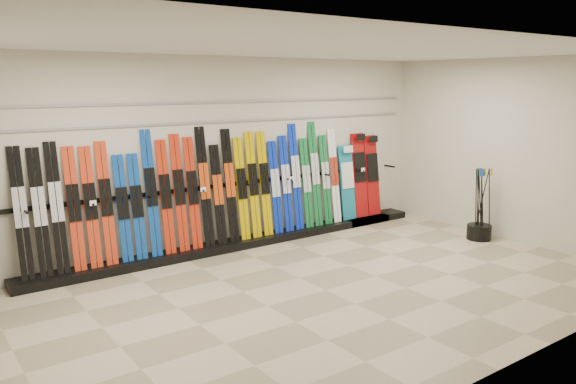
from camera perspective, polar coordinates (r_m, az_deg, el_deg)
floor at (r=7.27m, az=3.82°, el=-9.90°), size 8.00×8.00×0.00m
back_wall at (r=8.92m, az=-6.39°, el=3.93°), size 8.00×0.00×8.00m
right_wall at (r=9.91m, az=22.08°, el=3.90°), size 0.00×5.00×5.00m
ceiling at (r=6.80m, az=4.16°, el=14.41°), size 8.00×8.00×0.00m
ski_rack_base at (r=9.14m, az=-4.28°, el=-5.09°), size 8.00×0.40×0.12m
skis at (r=8.67m, az=-8.44°, el=0.02°), size 5.37×0.29×1.82m
snowboards at (r=10.54m, az=7.33°, el=1.47°), size 0.95×0.24×1.55m
pole_bin at (r=9.99m, az=18.83°, el=-3.87°), size 0.40×0.40×0.25m
ski_poles at (r=9.91m, az=18.97°, el=-1.12°), size 0.25×0.25×1.18m
slatwall_rail_0 at (r=8.86m, az=-6.39°, el=7.13°), size 7.60×0.02×0.03m
slatwall_rail_1 at (r=8.84m, az=-6.43°, el=9.07°), size 7.60×0.02×0.03m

